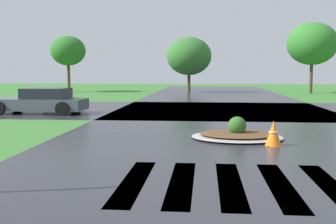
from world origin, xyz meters
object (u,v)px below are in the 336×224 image
Objects in this scene: median_island at (237,134)px; traffic_cone at (273,134)px; drainage_pipe_stack at (54,100)px; car_white_sedan at (40,102)px.

traffic_cone is (0.91, -1.11, 0.21)m from median_island.
traffic_cone reaches higher than median_island.
drainage_pipe_stack is 15.53m from traffic_cone.
traffic_cone is (9.84, -7.70, -0.23)m from car_white_sedan.
car_white_sedan is at bearing 141.98° from traffic_cone.
median_island is 1.45m from traffic_cone.
median_island is at bearing 144.24° from car_white_sedan.
median_island is at bearing -46.88° from drainage_pipe_stack.
median_island is 2.08× the size of drainage_pipe_stack.
traffic_cone is at bearing -50.82° from median_island.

